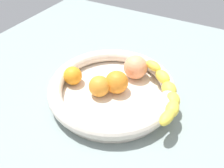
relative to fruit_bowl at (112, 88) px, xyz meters
The scene contains 7 objects.
kitchen_counter 4.35cm from the fruit_bowl, ahead, with size 120.00×120.00×3.00cm, color gray.
fruit_bowl is the anchor object (origin of this frame).
banana_draped_left 15.57cm from the fruit_bowl, 13.04° to the left, with size 15.20×22.82×5.74cm.
orange_front 2.47cm from the fruit_bowl, 46.32° to the left, with size 6.68×6.68×6.68cm, color orange.
orange_mid_left 4.09cm from the fruit_bowl, 135.93° to the right, with size 6.08×6.08×6.08cm, color orange.
orange_mid_right 12.50cm from the fruit_bowl, behind, with size 5.56×5.56×5.56cm, color orange.
peach_blush 10.47cm from the fruit_bowl, 73.50° to the left, with size 7.34×7.34×7.34cm, color #F7986A.
Camera 1 is at (23.79, -43.52, 50.05)cm, focal length 36.80 mm.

